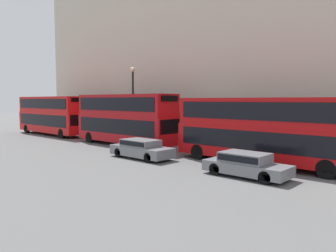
# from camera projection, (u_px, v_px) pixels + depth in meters

# --- Properties ---
(bus_leading) EXTENTS (2.59, 11.24, 4.08)m
(bus_leading) POSITION_uv_depth(u_px,v_px,m) (263.00, 128.00, 19.73)
(bus_leading) COLOR #B20C0F
(bus_leading) RESTS_ON ground
(bus_second_in_queue) EXTENTS (2.59, 10.60, 4.42)m
(bus_second_in_queue) POSITION_uv_depth(u_px,v_px,m) (125.00, 117.00, 28.38)
(bus_second_in_queue) COLOR #A80F14
(bus_second_in_queue) RESTS_ON ground
(bus_third_in_queue) EXTENTS (2.59, 11.29, 4.31)m
(bus_third_in_queue) POSITION_uv_depth(u_px,v_px,m) (52.00, 114.00, 36.99)
(bus_third_in_queue) COLOR red
(bus_third_in_queue) RESTS_ON ground
(car_dark_sedan) EXTENTS (1.79, 4.38, 1.24)m
(car_dark_sedan) POSITION_uv_depth(u_px,v_px,m) (246.00, 164.00, 16.82)
(car_dark_sedan) COLOR slate
(car_dark_sedan) RESTS_ON ground
(car_hatchback) EXTENTS (1.83, 4.64, 1.27)m
(car_hatchback) POSITION_uv_depth(u_px,v_px,m) (141.00, 148.00, 22.16)
(car_hatchback) COLOR slate
(car_hatchback) RESTS_ON ground
(street_lamp) EXTENTS (0.44, 0.44, 6.99)m
(street_lamp) POSITION_uv_depth(u_px,v_px,m) (133.00, 96.00, 30.56)
(street_lamp) COLOR black
(street_lamp) RESTS_ON ground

